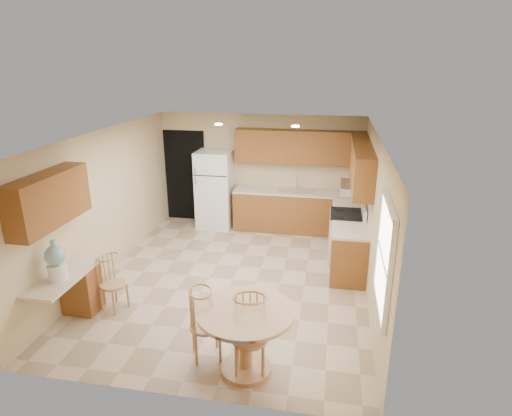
% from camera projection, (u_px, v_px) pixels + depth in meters
% --- Properties ---
extents(floor, '(5.50, 5.50, 0.00)m').
position_uv_depth(floor, '(233.00, 279.00, 7.40)').
color(floor, tan).
rests_on(floor, ground).
extents(ceiling, '(4.50, 5.50, 0.02)m').
position_uv_depth(ceiling, '(230.00, 135.00, 6.57)').
color(ceiling, white).
rests_on(ceiling, wall_back).
extents(wall_back, '(4.50, 0.02, 2.50)m').
position_uv_depth(wall_back, '(260.00, 171.00, 9.54)').
color(wall_back, '#CEB98B').
rests_on(wall_back, floor).
extents(wall_front, '(4.50, 0.02, 2.50)m').
position_uv_depth(wall_front, '(169.00, 300.00, 4.43)').
color(wall_front, '#CEB98B').
rests_on(wall_front, floor).
extents(wall_left, '(0.02, 5.50, 2.50)m').
position_uv_depth(wall_left, '(104.00, 204.00, 7.37)').
color(wall_left, '#CEB98B').
rests_on(wall_left, floor).
extents(wall_right, '(0.02, 5.50, 2.50)m').
position_uv_depth(wall_right, '(373.00, 220.00, 6.60)').
color(wall_right, '#CEB98B').
rests_on(wall_right, floor).
extents(doorway, '(0.90, 0.02, 2.10)m').
position_uv_depth(doorway, '(185.00, 176.00, 9.89)').
color(doorway, black).
rests_on(doorway, floor).
extents(base_cab_back, '(2.75, 0.60, 0.87)m').
position_uv_depth(base_cab_back, '(297.00, 212.00, 9.38)').
color(base_cab_back, brown).
rests_on(base_cab_back, floor).
extents(counter_back, '(2.75, 0.63, 0.04)m').
position_uv_depth(counter_back, '(297.00, 192.00, 9.23)').
color(counter_back, beige).
rests_on(counter_back, base_cab_back).
extents(base_cab_right_a, '(0.60, 0.59, 0.87)m').
position_uv_depth(base_cab_right_a, '(347.00, 225.00, 8.65)').
color(base_cab_right_a, brown).
rests_on(base_cab_right_a, floor).
extents(counter_right_a, '(0.63, 0.59, 0.04)m').
position_uv_depth(counter_right_a, '(349.00, 204.00, 8.50)').
color(counter_right_a, beige).
rests_on(counter_right_a, base_cab_right_a).
extents(base_cab_right_b, '(0.60, 0.80, 0.87)m').
position_uv_depth(base_cab_right_b, '(349.00, 256.00, 7.30)').
color(base_cab_right_b, brown).
rests_on(base_cab_right_b, floor).
extents(counter_right_b, '(0.63, 0.80, 0.04)m').
position_uv_depth(counter_right_b, '(351.00, 231.00, 7.15)').
color(counter_right_b, beige).
rests_on(counter_right_b, base_cab_right_b).
extents(upper_cab_back, '(2.75, 0.33, 0.70)m').
position_uv_depth(upper_cab_back, '(299.00, 147.00, 9.04)').
color(upper_cab_back, brown).
rests_on(upper_cab_back, wall_back).
extents(upper_cab_right, '(0.33, 2.42, 0.70)m').
position_uv_depth(upper_cab_right, '(361.00, 164.00, 7.56)').
color(upper_cab_right, brown).
rests_on(upper_cab_right, wall_right).
extents(upper_cab_left, '(0.33, 1.40, 0.70)m').
position_uv_depth(upper_cab_left, '(49.00, 199.00, 5.66)').
color(upper_cab_left, brown).
rests_on(upper_cab_left, wall_left).
extents(sink, '(0.78, 0.44, 0.01)m').
position_uv_depth(sink, '(296.00, 191.00, 9.23)').
color(sink, silver).
rests_on(sink, counter_back).
extents(range_hood, '(0.50, 0.76, 0.14)m').
position_uv_depth(range_hood, '(354.00, 188.00, 7.69)').
color(range_hood, silver).
rests_on(range_hood, upper_cab_right).
extents(desk_pedestal, '(0.48, 0.42, 0.72)m').
position_uv_depth(desk_pedestal, '(82.00, 289.00, 6.39)').
color(desk_pedestal, brown).
rests_on(desk_pedestal, floor).
extents(desk_top, '(0.50, 1.20, 0.04)m').
position_uv_depth(desk_top, '(63.00, 278.00, 5.91)').
color(desk_top, beige).
rests_on(desk_top, desk_pedestal).
extents(window, '(0.06, 1.12, 1.30)m').
position_uv_depth(window, '(385.00, 257.00, 4.81)').
color(window, white).
rests_on(window, wall_right).
extents(can_light_a, '(0.14, 0.14, 0.02)m').
position_uv_depth(can_light_a, '(219.00, 124.00, 7.78)').
color(can_light_a, white).
rests_on(can_light_a, ceiling).
extents(can_light_b, '(0.14, 0.14, 0.02)m').
position_uv_depth(can_light_b, '(295.00, 126.00, 7.54)').
color(can_light_b, white).
rests_on(can_light_b, ceiling).
extents(refrigerator, '(0.76, 0.74, 1.73)m').
position_uv_depth(refrigerator, '(215.00, 189.00, 9.50)').
color(refrigerator, white).
rests_on(refrigerator, floor).
extents(stove, '(0.65, 0.76, 1.09)m').
position_uv_depth(stove, '(347.00, 236.00, 8.01)').
color(stove, white).
rests_on(stove, floor).
extents(dining_table, '(1.15, 1.15, 0.85)m').
position_uv_depth(dining_table, '(246.00, 332.00, 5.05)').
color(dining_table, tan).
rests_on(dining_table, floor).
extents(chair_table_a, '(0.42, 0.54, 0.94)m').
position_uv_depth(chair_table_a, '(203.00, 321.00, 5.23)').
color(chair_table_a, tan).
rests_on(chair_table_a, floor).
extents(chair_table_b, '(0.44, 0.45, 0.99)m').
position_uv_depth(chair_table_b, '(248.00, 334.00, 4.94)').
color(chair_table_b, tan).
rests_on(chair_table_b, floor).
extents(chair_desk, '(0.38, 0.49, 0.85)m').
position_uv_depth(chair_desk, '(110.00, 281.00, 6.30)').
color(chair_desk, tan).
rests_on(chair_desk, floor).
extents(water_crock, '(0.28, 0.28, 0.57)m').
position_uv_depth(water_crock, '(56.00, 262.00, 5.75)').
color(water_crock, white).
rests_on(water_crock, desk_top).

